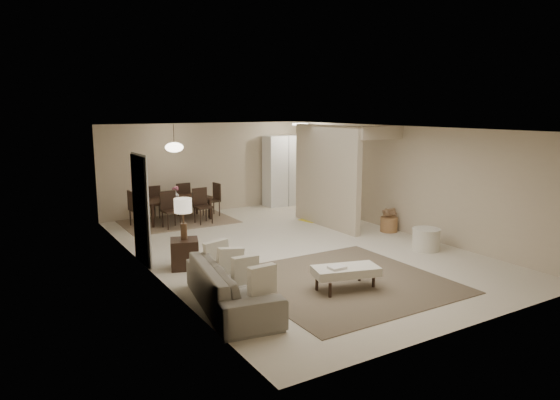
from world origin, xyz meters
TOP-DOWN VIEW (x-y plane):
  - floor at (0.00, 0.00)m, footprint 9.00×9.00m
  - ceiling at (0.00, 0.00)m, footprint 9.00×9.00m
  - back_wall at (0.00, 4.50)m, footprint 6.00×0.00m
  - left_wall at (-3.00, 0.00)m, footprint 0.00×9.00m
  - right_wall at (3.00, 0.00)m, footprint 0.00×9.00m
  - partition at (1.80, 1.25)m, footprint 0.15×2.50m
  - doorway at (-2.97, 0.60)m, footprint 0.04×0.90m
  - pantry_cabinet at (2.35, 4.15)m, footprint 1.20×0.55m
  - flush_light at (2.30, 3.20)m, footprint 0.44×0.44m
  - living_rug at (-0.36, -2.23)m, footprint 3.20×3.20m
  - sofa at (-2.45, -2.23)m, footprint 2.37×1.23m
  - ottoman_bench at (-0.56, -2.53)m, footprint 1.15×0.75m
  - side_table at (-2.40, -0.14)m, footprint 0.63×0.63m
  - table_lamp at (-2.40, -0.14)m, footprint 0.32×0.32m
  - round_pouf at (2.31, -1.57)m, footprint 0.58×0.58m
  - wicker_basket at (2.75, 0.00)m, footprint 0.46×0.46m
  - dining_rug at (-1.19, 3.70)m, footprint 2.80×2.10m
  - dining_table at (-1.19, 3.70)m, footprint 1.81×1.10m
  - dining_chairs at (-1.19, 3.70)m, footprint 2.44×1.84m
  - vase at (-1.19, 3.70)m, footprint 0.17×0.17m
  - yellow_mat at (2.04, 2.00)m, footprint 0.94×0.69m
  - pendant_light at (-1.19, 3.70)m, footprint 0.46×0.46m

SIDE VIEW (x-z plane):
  - floor at x=0.00m, z-range 0.00..0.00m
  - living_rug at x=-0.36m, z-range 0.00..0.01m
  - dining_rug at x=-1.19m, z-range 0.00..0.01m
  - yellow_mat at x=2.04m, z-range 0.00..0.01m
  - wicker_basket at x=2.75m, z-range 0.00..0.35m
  - round_pouf at x=2.31m, z-range 0.00..0.45m
  - side_table at x=-2.40m, z-range 0.00..0.54m
  - ottoman_bench at x=-0.56m, z-range 0.11..0.49m
  - dining_table at x=-1.19m, z-range 0.00..0.61m
  - sofa at x=-2.45m, z-range 0.00..0.66m
  - dining_chairs at x=-1.19m, z-range 0.00..0.90m
  - vase at x=-1.19m, z-range 0.61..0.78m
  - doorway at x=-2.97m, z-range 0.00..2.04m
  - pantry_cabinet at x=2.35m, z-range 0.00..2.10m
  - table_lamp at x=-2.40m, z-range 0.72..1.48m
  - back_wall at x=0.00m, z-range -1.75..4.25m
  - left_wall at x=-3.00m, z-range -3.25..5.75m
  - right_wall at x=3.00m, z-range -3.25..5.75m
  - partition at x=1.80m, z-range 0.00..2.50m
  - pendant_light at x=-1.19m, z-range 1.57..2.27m
  - flush_light at x=2.30m, z-range 2.44..2.48m
  - ceiling at x=0.00m, z-range 2.50..2.50m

